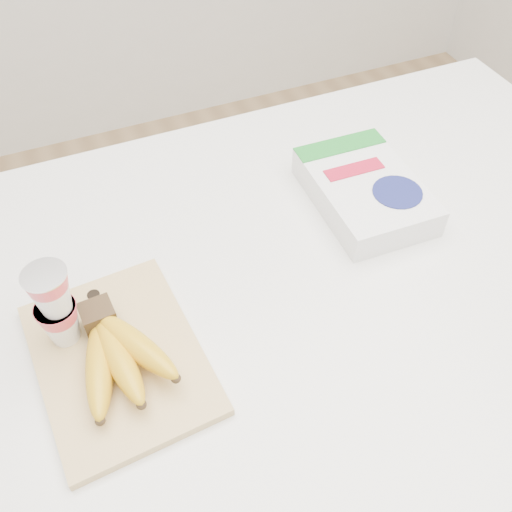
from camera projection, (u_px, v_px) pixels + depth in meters
The scene contains 6 objects.
room at pixel (334, 93), 0.72m from camera, with size 4.00×4.00×4.00m.
table at pixel (298, 406), 1.34m from camera, with size 1.36×0.91×1.02m, color white.
cutting_board at pixel (119, 358), 0.83m from camera, with size 0.23×0.31×0.02m, color #DFBB7A.
bananas at pixel (116, 353), 0.80m from camera, with size 0.15×0.20×0.06m.
yogurt_stack at pixel (55, 305), 0.79m from camera, with size 0.06×0.06×0.14m.
cereal_box at pixel (365, 191), 1.05m from camera, with size 0.18×0.26×0.06m.
Camera 1 is at (-0.34, -0.55, 1.75)m, focal length 40.00 mm.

